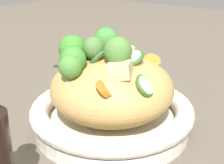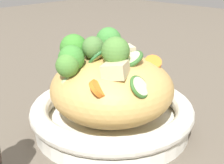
{
  "view_description": "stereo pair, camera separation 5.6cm",
  "coord_description": "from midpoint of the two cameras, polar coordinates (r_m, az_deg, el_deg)",
  "views": [
    {
      "loc": [
        -0.32,
        0.42,
        0.29
      ],
      "look_at": [
        0.0,
        0.0,
        0.09
      ],
      "focal_mm": 53.32,
      "sensor_mm": 36.0,
      "label": 1
    },
    {
      "loc": [
        -0.36,
        0.38,
        0.29
      ],
      "look_at": [
        0.0,
        0.0,
        0.09
      ],
      "focal_mm": 53.32,
      "sensor_mm": 36.0,
      "label": 2
    }
  ],
  "objects": [
    {
      "name": "ground_plane",
      "position": [
        0.59,
        -2.71,
        -8.2
      ],
      "size": [
        3.0,
        3.0,
        0.0
      ],
      "primitive_type": "plane",
      "color": "brown"
    },
    {
      "name": "serving_bowl",
      "position": [
        0.58,
        -2.75,
        -5.74
      ],
      "size": [
        0.28,
        0.28,
        0.06
      ],
      "color": "white",
      "rests_on": "ground_plane"
    },
    {
      "name": "noodle_heap",
      "position": [
        0.56,
        -2.84,
        -1.11
      ],
      "size": [
        0.21,
        0.21,
        0.11
      ],
      "color": "tan",
      "rests_on": "serving_bowl"
    },
    {
      "name": "broccoli_florets",
      "position": [
        0.53,
        -6.74,
        5.15
      ],
      "size": [
        0.14,
        0.16,
        0.07
      ],
      "color": "#A2C172",
      "rests_on": "serving_bowl"
    },
    {
      "name": "carrot_coins",
      "position": [
        0.53,
        -0.98,
        2.27
      ],
      "size": [
        0.12,
        0.17,
        0.05
      ],
      "color": "orange",
      "rests_on": "serving_bowl"
    },
    {
      "name": "zucchini_slices",
      "position": [
        0.54,
        -3.61,
        3.25
      ],
      "size": [
        0.21,
        0.09,
        0.06
      ],
      "color": "beige",
      "rests_on": "serving_bowl"
    },
    {
      "name": "chicken_chunks",
      "position": [
        0.54,
        -3.09,
        4.02
      ],
      "size": [
        0.12,
        0.11,
        0.03
      ],
      "color": "beige",
      "rests_on": "serving_bowl"
    },
    {
      "name": "chopsticks_pair",
      "position": [
        0.91,
        -4.55,
        2.41
      ],
      "size": [
        0.22,
        0.12,
        0.01
      ],
      "color": "black",
      "rests_on": "ground_plane"
    }
  ]
}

